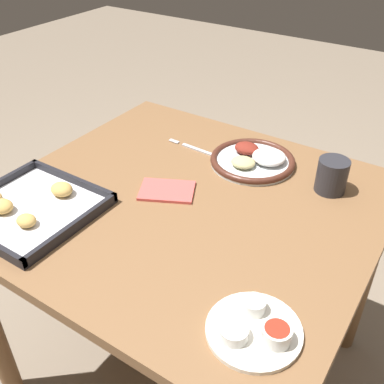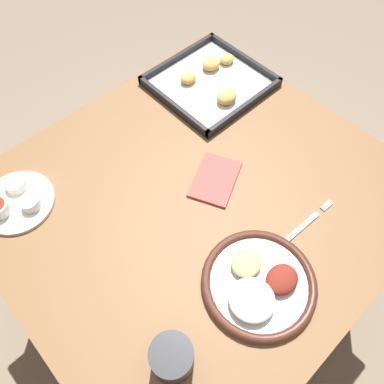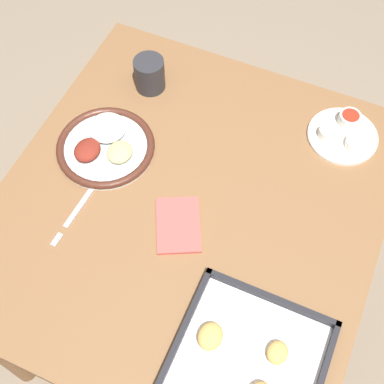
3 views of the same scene
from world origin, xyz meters
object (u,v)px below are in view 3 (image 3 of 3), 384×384
object	(u,v)px
fork	(82,203)
baking_tray	(246,366)
drinking_cup	(150,74)
napkin	(178,225)
saucer_plate	(344,133)
dinner_plate	(105,145)

from	to	relation	value
fork	baking_tray	bearing A→B (deg)	70.91
drinking_cup	napkin	bearing A→B (deg)	34.30
baking_tray	drinking_cup	distance (m)	0.79
saucer_plate	fork	bearing A→B (deg)	-49.38
fork	saucer_plate	distance (m)	0.68
baking_tray	napkin	bearing A→B (deg)	-132.84
dinner_plate	fork	world-z (taller)	dinner_plate
baking_tray	fork	bearing A→B (deg)	-112.13
dinner_plate	baking_tray	xyz separation A→B (m)	(0.37, 0.52, -0.00)
drinking_cup	saucer_plate	bearing A→B (deg)	94.73
saucer_plate	baking_tray	xyz separation A→B (m)	(0.64, -0.02, -0.00)
fork	napkin	xyz separation A→B (m)	(-0.04, 0.23, 0.00)
drinking_cup	napkin	size ratio (longest dim) A/B	0.53
baking_tray	drinking_cup	world-z (taller)	drinking_cup
saucer_plate	drinking_cup	distance (m)	0.53
drinking_cup	dinner_plate	bearing A→B (deg)	-3.08
fork	drinking_cup	xyz separation A→B (m)	(-0.40, -0.01, 0.04)
saucer_plate	drinking_cup	bearing A→B (deg)	-85.27
fork	saucer_plate	xyz separation A→B (m)	(-0.44, 0.52, 0.01)
dinner_plate	saucer_plate	size ratio (longest dim) A/B	1.39
napkin	baking_tray	bearing A→B (deg)	47.16
baking_tray	napkin	world-z (taller)	baking_tray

